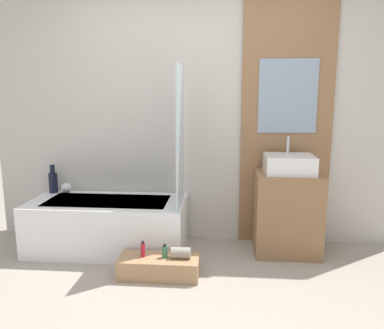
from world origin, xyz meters
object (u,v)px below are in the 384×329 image
bottle_soap_primary (143,250)px  wooden_step_bench (159,266)px  bathtub (108,225)px  vase_round_light (66,188)px  bottle_soap_secondary (165,251)px  vase_tall_dark (53,181)px  sink (289,164)px

bottle_soap_primary → wooden_step_bench: bearing=0.0°
bathtub → vase_round_light: size_ratio=14.50×
bottle_soap_secondary → vase_tall_dark: bearing=149.1°
vase_tall_dark → bottle_soap_secondary: vase_tall_dark is taller
bottle_soap_primary → bottle_soap_secondary: 0.18m
vase_tall_dark → bottle_soap_secondary: bearing=-30.9°
bathtub → wooden_step_bench: size_ratio=2.24×
wooden_step_bench → bathtub: bearing=138.6°
sink → bottle_soap_secondary: sink is taller
vase_round_light → bottle_soap_primary: bearing=-38.3°
bathtub → vase_tall_dark: vase_tall_dark is taller
bathtub → wooden_step_bench: bearing=-41.4°
bottle_soap_secondary → bottle_soap_primary: bearing=180.0°
wooden_step_bench → bottle_soap_secondary: bearing=0.0°
vase_round_light → bottle_soap_primary: 1.26m
bathtub → wooden_step_bench: bathtub is taller
sink → bathtub: bearing=-177.2°
wooden_step_bench → bottle_soap_secondary: bottle_soap_secondary is taller
bathtub → bottle_soap_primary: bearing=-48.8°
wooden_step_bench → vase_round_light: (-1.09, 0.76, 0.46)m
bottle_soap_primary → bottle_soap_secondary: bearing=0.0°
sink → bottle_soap_primary: 1.52m
sink → vase_round_light: bearing=175.8°
bathtub → bottle_soap_primary: size_ratio=10.89×
vase_tall_dark → bottle_soap_secondary: size_ratio=2.50×
bathtub → sink: sink is taller
sink → vase_round_light: 2.24m
bottle_soap_primary → bathtub: bearing=131.2°
bathtub → sink: (1.70, 0.08, 0.61)m
bottle_soap_primary → vase_round_light: bearing=141.7°
sink → bottle_soap_secondary: size_ratio=3.82×
wooden_step_bench → bottle_soap_secondary: 0.14m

